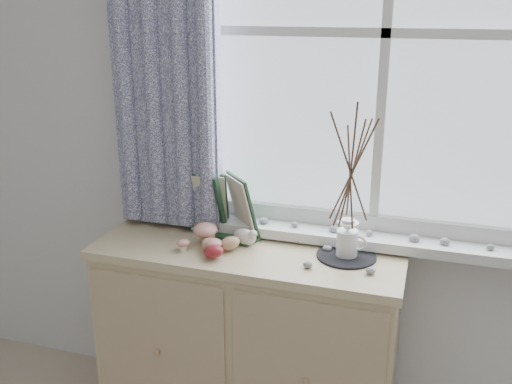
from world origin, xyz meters
TOP-DOWN VIEW (x-y plane):
  - sideboard at (-0.15, 1.75)m, footprint 1.20×0.45m
  - botanical_book at (-0.29, 1.83)m, footprint 0.40×0.24m
  - toadstool_cluster at (-0.31, 1.71)m, footprint 0.18×0.15m
  - wooden_eggs at (-0.26, 1.69)m, footprint 0.17×0.18m
  - songbird_figurine at (-0.17, 1.79)m, footprint 0.15×0.11m
  - crocheted_doily at (0.23, 1.79)m, footprint 0.22×0.22m
  - twig_pitcher at (0.23, 1.79)m, footprint 0.24×0.24m
  - sideboard_pebbles at (0.16, 1.75)m, footprint 0.33×0.23m

SIDE VIEW (x-z plane):
  - sideboard at x=-0.15m, z-range 0.00..0.85m
  - crocheted_doily at x=0.23m, z-range 0.85..0.86m
  - sideboard_pebbles at x=0.16m, z-range 0.85..0.87m
  - wooden_eggs at x=-0.26m, z-range 0.84..0.92m
  - songbird_figurine at x=-0.17m, z-range 0.85..0.92m
  - toadstool_cluster at x=-0.31m, z-range 0.86..0.95m
  - botanical_book at x=-0.29m, z-range 0.85..1.11m
  - twig_pitcher at x=0.23m, z-range 0.90..1.50m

